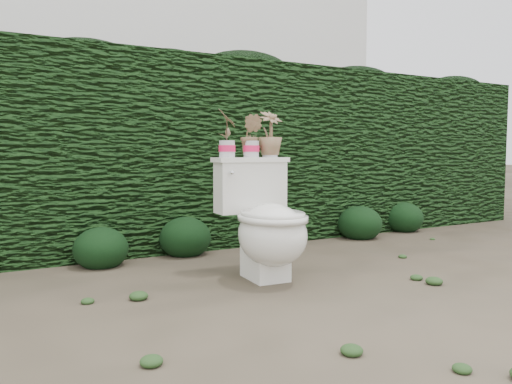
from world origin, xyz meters
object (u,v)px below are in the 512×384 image
potted_plant_right (270,135)px  toilet (266,224)px  potted_plant_left (227,134)px  potted_plant_center (251,137)px

potted_plant_right → toilet: bearing=-131.8°
toilet → potted_plant_right: 0.64m
potted_plant_left → potted_plant_center: size_ratio=1.12×
potted_plant_left → potted_plant_center: (0.17, -0.01, -0.02)m
potted_plant_center → potted_plant_right: (0.14, -0.01, 0.01)m
toilet → potted_plant_center: 0.61m
toilet → potted_plant_center: size_ratio=2.88×
potted_plant_left → potted_plant_center: potted_plant_left is taller
potted_plant_center → potted_plant_right: size_ratio=0.90×
toilet → potted_plant_left: (-0.15, 0.25, 0.57)m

